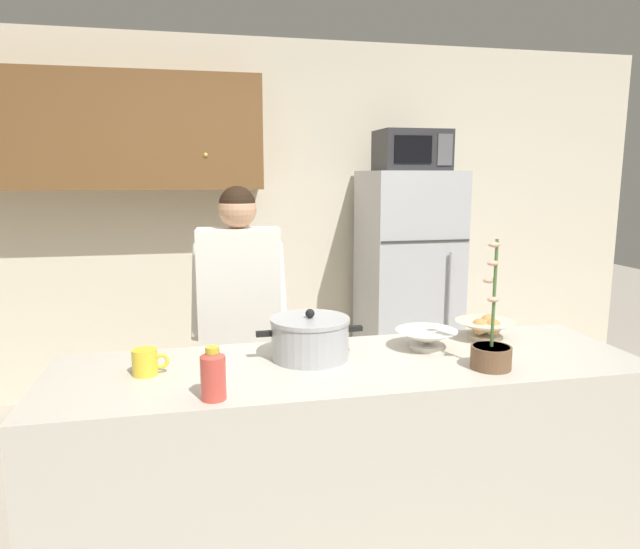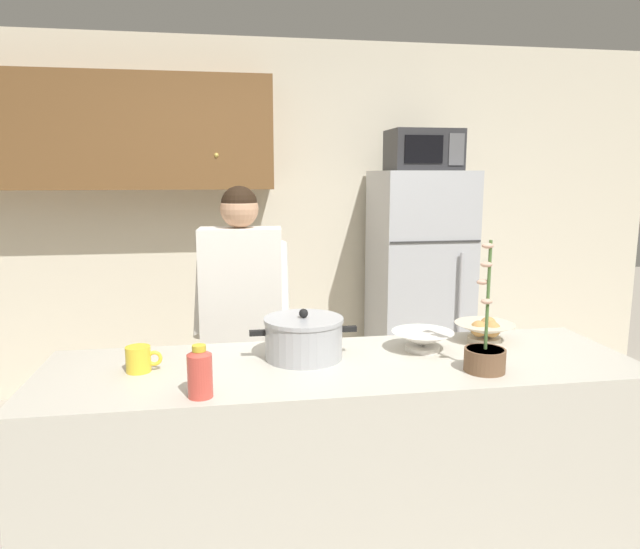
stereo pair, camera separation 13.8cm
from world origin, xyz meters
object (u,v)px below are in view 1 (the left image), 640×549
cooking_pot (310,338)px  bottle_near_edge (213,374)px  refrigerator (407,286)px  empty_bowl (426,338)px  potted_orchid (491,351)px  microwave (412,150)px  bread_bowl (485,328)px  person_near_pot (240,308)px  coffee_mug (146,362)px

cooking_pot → bottle_near_edge: cooking_pot is taller
refrigerator → empty_bowl: (-0.59, -1.75, 0.14)m
potted_orchid → microwave: bearing=77.4°
bread_bowl → empty_bowl: size_ratio=1.01×
bread_bowl → bottle_near_edge: (-1.19, -0.44, 0.04)m
person_near_pot → empty_bowl: size_ratio=6.19×
bread_bowl → empty_bowl: bread_bowl is taller
microwave → potted_orchid: bearing=-102.6°
potted_orchid → bottle_near_edge: bearing=-175.4°
bread_bowl → person_near_pot: bearing=150.7°
refrigerator → person_near_pot: (-1.30, -1.09, 0.15)m
potted_orchid → person_near_pot: bearing=132.5°
refrigerator → coffee_mug: 2.49m
microwave → coffee_mug: size_ratio=3.66×
refrigerator → microwave: microwave is taller
bread_bowl → cooking_pot: bearing=-173.2°
person_near_pot → bottle_near_edge: 1.03m
refrigerator → microwave: size_ratio=3.46×
microwave → bottle_near_edge: 2.67m
person_near_pot → refrigerator: bearing=40.0°
microwave → bottle_near_edge: (-1.47, -2.09, -0.79)m
coffee_mug → empty_bowl: coffee_mug is taller
person_near_pot → bread_bowl: 1.18m
refrigerator → cooking_pot: size_ratio=3.92×
refrigerator → potted_orchid: size_ratio=3.42×
microwave → bread_bowl: microwave is taller
bread_bowl → potted_orchid: potted_orchid is taller
microwave → cooking_pot: 2.20m
refrigerator → bottle_near_edge: refrigerator is taller
empty_bowl → coffee_mug: bearing=-176.1°
person_near_pot → bread_bowl: person_near_pot is taller
coffee_mug → bottle_near_edge: bottle_near_edge is taller
refrigerator → bread_bowl: size_ratio=6.43×
empty_bowl → potted_orchid: (0.14, -0.28, 0.02)m
refrigerator → person_near_pot: size_ratio=1.05×
cooking_pot → potted_orchid: (0.63, -0.26, -0.02)m
bread_bowl → potted_orchid: (-0.17, -0.36, 0.02)m
potted_orchid → coffee_mug: bearing=170.8°
person_near_pot → potted_orchid: person_near_pot is taller
empty_bowl → potted_orchid: size_ratio=0.53×
person_near_pot → bottle_near_edge: person_near_pot is taller
person_near_pot → bread_bowl: (1.02, -0.58, -0.01)m
cooking_pot → potted_orchid: 0.69m
coffee_mug → bread_bowl: bearing=6.3°
coffee_mug → potted_orchid: bearing=-9.2°
refrigerator → bread_bowl: bearing=-99.4°
refrigerator → bottle_near_edge: (-1.47, -2.11, 0.18)m
microwave → coffee_mug: (-1.70, -1.80, -0.83)m
person_near_pot → cooking_pot: person_near_pot is taller
cooking_pot → bottle_near_edge: size_ratio=2.42×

